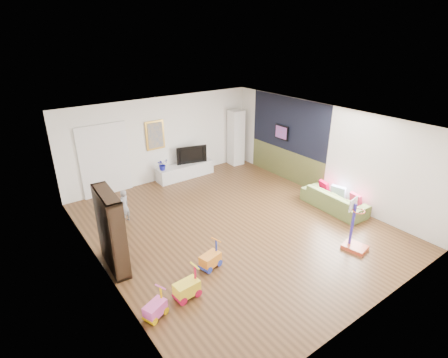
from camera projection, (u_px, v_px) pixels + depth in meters
floor at (233, 225)px, 8.92m from camera, size 6.50×7.50×0.00m
ceiling at (235, 122)px, 7.84m from camera, size 6.50×7.50×0.00m
wall_back at (162, 140)px, 11.15m from camera, size 6.50×0.00×2.70m
wall_front at (377, 251)px, 5.60m from camera, size 6.50×0.00×2.70m
wall_left at (98, 216)px, 6.62m from camera, size 0.00×7.50×2.70m
wall_right at (322, 151)px, 10.14m from camera, size 0.00×7.50×2.70m
navy_accent at (288, 124)px, 10.97m from camera, size 0.01×3.20×1.70m
olive_wainscot at (285, 164)px, 11.51m from camera, size 0.01×3.20×1.00m
doorway at (105, 161)px, 10.21m from camera, size 1.45×0.06×2.10m
painting_back at (155, 135)px, 10.91m from camera, size 0.62×0.06×0.92m
artwork_right at (281, 132)px, 11.20m from camera, size 0.04×0.56×0.46m
media_console at (185, 171)px, 11.71m from camera, size 1.98×0.52×0.46m
tall_cabinet at (236, 138)px, 12.58m from camera, size 0.49×0.49×1.99m
bookshelf at (111, 231)px, 7.06m from camera, size 0.38×1.19×1.71m
sofa at (334, 200)px, 9.63m from camera, size 0.81×1.90×0.55m
basketball_hoop at (359, 226)px, 7.72m from camera, size 0.51×0.58×1.23m
ride_on_yellow at (186, 284)px, 6.42m from camera, size 0.49×0.32×0.63m
ride_on_orange at (210, 255)px, 7.24m from camera, size 0.50×0.37×0.60m
ride_on_pink at (155, 305)px, 5.99m from camera, size 0.47×0.38×0.54m
child at (124, 206)px, 8.91m from camera, size 0.39×0.35×0.90m
tv at (191, 154)px, 11.68m from camera, size 1.03×0.38×0.59m
vase_plant at (162, 164)px, 11.08m from camera, size 0.38×0.34×0.37m
pillow_left at (356, 200)px, 9.29m from camera, size 0.14×0.36×0.35m
pillow_center at (338, 192)px, 9.71m from camera, size 0.20×0.41×0.39m
pillow_right at (324, 187)px, 10.03m from camera, size 0.18×0.37×0.35m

